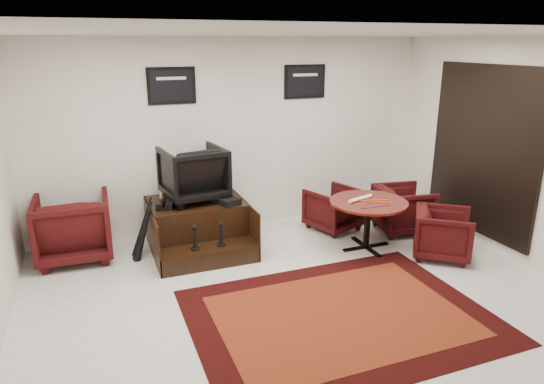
{
  "coord_description": "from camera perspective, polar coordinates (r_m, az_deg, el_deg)",
  "views": [
    {
      "loc": [
        -2.05,
        -4.29,
        2.73
      ],
      "look_at": [
        -0.04,
        0.9,
        0.99
      ],
      "focal_mm": 32.0,
      "sensor_mm": 36.0,
      "label": 1
    }
  ],
  "objects": [
    {
      "name": "shoes_pair",
      "position": [
        6.43,
        -12.47,
        -1.47
      ],
      "size": [
        0.27,
        0.3,
        0.09
      ],
      "color": "black",
      "rests_on": "shine_podium"
    },
    {
      "name": "shine_chair",
      "position": [
        6.61,
        -9.26,
        2.47
      ],
      "size": [
        0.88,
        0.83,
        0.81
      ],
      "primitive_type": "imported",
      "rotation": [
        0.0,
        0.0,
        3.27
      ],
      "color": "black",
      "rests_on": "shine_podium"
    },
    {
      "name": "paper_roll",
      "position": [
        6.62,
        10.36,
        -0.77
      ],
      "size": [
        0.42,
        0.17,
        0.05
      ],
      "primitive_type": "cylinder",
      "rotation": [
        0.0,
        1.57,
        0.29
      ],
      "color": "white",
      "rests_on": "meeting_table"
    },
    {
      "name": "table_chair_corner",
      "position": [
        6.72,
        19.49,
        -4.39
      ],
      "size": [
        0.94,
        0.94,
        0.71
      ],
      "primitive_type": "imported",
      "rotation": [
        0.0,
        0.0,
        0.92
      ],
      "color": "black",
      "rests_on": "ground"
    },
    {
      "name": "umbrella_hooked",
      "position": [
        6.57,
        -14.9,
        -3.9
      ],
      "size": [
        0.31,
        0.12,
        0.83
      ],
      "primitive_type": null,
      "color": "black",
      "rests_on": "ground"
    },
    {
      "name": "shine_podium",
      "position": [
        6.71,
        -8.7,
        -4.09
      ],
      "size": [
        1.28,
        1.31,
        0.66
      ],
      "color": "black",
      "rests_on": "ground"
    },
    {
      "name": "room_shell",
      "position": [
        5.14,
        7.88,
        6.57
      ],
      "size": [
        6.02,
        5.02,
        2.81
      ],
      "color": "white",
      "rests_on": "ground"
    },
    {
      "name": "polish_kit",
      "position": [
        6.42,
        -4.86,
        -1.2
      ],
      "size": [
        0.28,
        0.24,
        0.08
      ],
      "primitive_type": "cube",
      "rotation": [
        0.0,
        0.0,
        0.32
      ],
      "color": "black",
      "rests_on": "shine_podium"
    },
    {
      "name": "armchair_side",
      "position": [
        6.77,
        -22.37,
        -3.55
      ],
      "size": [
        0.94,
        0.88,
        0.94
      ],
      "primitive_type": "imported",
      "rotation": [
        0.0,
        0.0,
        3.11
      ],
      "color": "black",
      "rests_on": "ground"
    },
    {
      "name": "umbrella_black",
      "position": [
        6.46,
        -14.84,
        -4.4
      ],
      "size": [
        0.3,
        0.11,
        0.81
      ],
      "primitive_type": null,
      "color": "black",
      "rests_on": "ground"
    },
    {
      "name": "area_rug",
      "position": [
        5.23,
        7.99,
        -14.24
      ],
      "size": [
        3.04,
        2.28,
        0.01
      ],
      "color": "black",
      "rests_on": "ground"
    },
    {
      "name": "meeting_table",
      "position": [
        6.65,
        11.26,
        -1.75
      ],
      "size": [
        1.04,
        1.04,
        0.68
      ],
      "color": "#46110A",
      "rests_on": "ground"
    },
    {
      "name": "table_clutter",
      "position": [
        6.58,
        12.0,
        -1.16
      ],
      "size": [
        0.55,
        0.39,
        0.01
      ],
      "color": "#DC5E0C",
      "rests_on": "meeting_table"
    },
    {
      "name": "table_chair_window",
      "position": [
        7.45,
        15.19,
        -1.7
      ],
      "size": [
        0.81,
        0.85,
        0.76
      ],
      "primitive_type": "imported",
      "rotation": [
        0.0,
        0.0,
        1.39
      ],
      "color": "black",
      "rests_on": "ground"
    },
    {
      "name": "table_chair_back",
      "position": [
        7.35,
        7.22,
        -1.72
      ],
      "size": [
        0.85,
        0.83,
        0.7
      ],
      "primitive_type": "imported",
      "rotation": [
        0.0,
        0.0,
        3.47
      ],
      "color": "black",
      "rests_on": "ground"
    },
    {
      "name": "ground",
      "position": [
        5.48,
        3.9,
        -12.57
      ],
      "size": [
        6.0,
        6.0,
        0.0
      ],
      "primitive_type": "plane",
      "color": "silver",
      "rests_on": "ground"
    }
  ]
}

